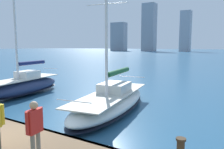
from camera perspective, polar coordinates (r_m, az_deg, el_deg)
The scene contains 3 objects.
sailboat_forest at distance 13.18m, azimuth -0.15°, elevation -6.82°, with size 3.91×9.20×9.47m.
sailboat_navy at distance 18.75m, azimuth -21.96°, elevation -2.60°, with size 3.25×7.61×11.43m.
person_red_shirt at distance 6.66m, azimuth -19.54°, elevation -12.38°, with size 0.24×0.63×1.74m.
Camera 1 is at (-7.62, 4.39, 3.85)m, focal length 35.00 mm.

